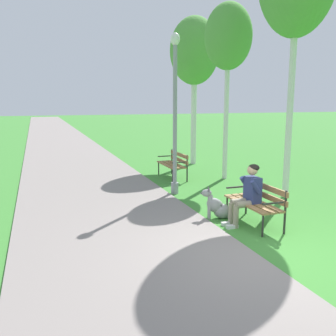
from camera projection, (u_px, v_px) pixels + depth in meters
name	position (u px, v px, depth m)	size (l,w,h in m)	color
ground_plane	(268.00, 255.00, 6.15)	(120.00, 120.00, 0.00)	#3D8433
paved_path	(56.00, 134.00, 27.71)	(3.85, 60.00, 0.04)	gray
park_bench_near	(257.00, 200.00, 7.60)	(0.55, 1.50, 0.85)	olive
park_bench_mid	(174.00, 163.00, 12.12)	(0.55, 1.50, 0.85)	olive
person_seated_on_near_bench	(248.00, 192.00, 7.52)	(0.74, 0.49, 1.25)	gray
dog_grey	(217.00, 207.00, 8.01)	(0.80, 0.43, 0.71)	gray
lamp_post_near	(175.00, 113.00, 9.82)	(0.24, 0.24, 4.20)	gray
birch_tree_third	(228.00, 38.00, 11.38)	(1.44, 1.49, 5.43)	silver
birch_tree_fourth	(194.00, 52.00, 14.23)	(1.90, 1.78, 5.64)	silver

